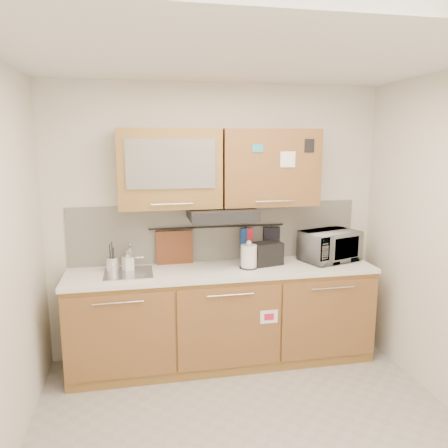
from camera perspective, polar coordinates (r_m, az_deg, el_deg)
name	(u,v)px	position (r m, az deg, el deg)	size (l,w,h in m)	color
floor	(256,444)	(3.40, 4.24, -26.74)	(3.20, 3.20, 0.00)	#9E9993
ceiling	(262,49)	(2.75, 5.04, 21.83)	(3.20, 3.20, 0.00)	white
wall_back	(217,222)	(4.23, -0.93, 0.29)	(3.20, 3.20, 0.00)	silver
base_cabinet	(223,321)	(4.20, -0.12, -12.55)	(2.80, 0.64, 0.88)	olive
countertop	(223,271)	(4.03, -0.12, -6.10)	(2.82, 0.62, 0.04)	white
backsplash	(217,232)	(4.24, -0.90, -1.07)	(2.80, 0.02, 0.56)	silver
upper_cabinets	(220,168)	(3.99, -0.57, 7.33)	(1.82, 0.37, 0.70)	olive
range_hood	(222,214)	(3.97, -0.29, 1.35)	(0.60, 0.46, 0.10)	black
sink	(129,273)	(3.97, -12.34, -6.25)	(0.42, 0.40, 0.26)	silver
utensil_rail	(218,227)	(4.19, -0.81, -0.37)	(0.02, 0.02, 1.30)	black
utensil_crock	(113,264)	(4.02, -14.35, -5.13)	(0.13, 0.13, 0.27)	silver
kettle	(249,257)	(4.02, 3.27, -4.33)	(0.19, 0.17, 0.26)	silver
toaster	(267,253)	(4.14, 5.59, -3.85)	(0.31, 0.23, 0.21)	black
microwave	(330,246)	(4.38, 13.62, -2.79)	(0.53, 0.36, 0.29)	#999999
soap_bottle	(128,261)	(4.03, -12.46, -4.72)	(0.08, 0.09, 0.19)	#999999
cutting_board	(175,253)	(4.18, -6.48, -3.78)	(0.35, 0.03, 0.43)	brown
oven_mitt	(246,238)	(4.26, 2.85, -1.80)	(0.11, 0.03, 0.19)	#1F458F
dark_pouch	(271,239)	(4.34, 6.22, -2.02)	(0.16, 0.05, 0.25)	black
pot_holder	(247,235)	(4.26, 2.97, -1.50)	(0.12, 0.02, 0.15)	red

